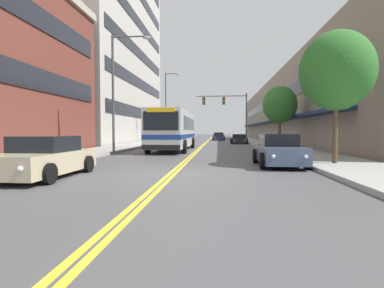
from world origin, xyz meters
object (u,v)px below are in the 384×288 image
Objects in this scene: car_navy_moving_lead at (219,137)px; street_tree_right_mid at (280,105)px; city_bus at (174,129)px; car_slate_blue_parked_right_foreground at (279,151)px; traffic_signal_mast at (229,108)px; street_tree_right_near at (336,71)px; car_silver_parked_left_mid at (167,139)px; fire_hydrant at (291,148)px; street_lamp_left_far at (167,102)px; car_charcoal_parked_right_mid at (239,139)px; car_beige_parked_left_far at (44,158)px; street_lamp_left_near at (119,83)px; car_red_parked_left_near at (174,138)px.

street_tree_right_mid is at bearing -77.97° from car_navy_moving_lead.
street_tree_right_mid reaches higher than city_bus.
car_slate_blue_parked_right_foreground reaches higher than car_navy_moving_lead.
traffic_signal_mast is at bearing 110.98° from street_tree_right_mid.
car_slate_blue_parked_right_foreground is 0.72× the size of street_tree_right_near.
street_tree_right_near is (8.85, -11.16, 2.44)m from city_bus.
car_slate_blue_parked_right_foreground is 4.29m from street_tree_right_near.
car_navy_moving_lead is (6.02, 18.24, 0.01)m from car_silver_parked_left_mid.
car_slate_blue_parked_right_foreground is (6.45, -11.01, -1.11)m from city_bus.
fire_hydrant is at bearing 101.72° from street_tree_right_near.
street_lamp_left_far is at bearing 135.23° from street_tree_right_mid.
car_navy_moving_lead is at bearing 96.89° from fire_hydrant.
fire_hydrant is (11.02, -21.48, -4.80)m from street_lamp_left_far.
fire_hydrant is (1.62, -20.93, 0.04)m from car_charcoal_parked_right_mid.
car_navy_moving_lead is (6.05, 42.96, -0.00)m from car_beige_parked_left_far.
car_charcoal_parked_right_mid is 20.99m from fire_hydrant.
street_tree_right_near is at bearing -84.32° from car_charcoal_parked_right_mid.
car_beige_parked_left_far reaches higher than car_charcoal_parked_right_mid.
street_lamp_left_near is (-2.90, -5.38, 2.99)m from city_bus.
street_lamp_left_near is (-9.35, 5.63, 4.10)m from car_slate_blue_parked_right_foreground.
car_silver_parked_left_mid is at bearing 121.81° from fire_hydrant.
street_lamp_left_far reaches higher than fire_hydrant.
traffic_signal_mast is (-1.43, 24.32, 3.89)m from car_slate_blue_parked_right_foreground.
street_lamp_left_near reaches higher than traffic_signal_mast.
city_bus reaches higher than car_beige_parked_left_far.
car_red_parked_left_near is 6.90m from car_silver_parked_left_mid.
car_beige_parked_left_far is 0.48× the size of street_lamp_left_far.
traffic_signal_mast reaches higher than city_bus.
street_tree_right_mid is at bearing 33.20° from street_lamp_left_near.
car_beige_parked_left_far is (-0.03, -24.72, 0.01)m from car_silver_parked_left_mid.
street_tree_right_near is at bearing 19.47° from car_beige_parked_left_far.
street_lamp_left_near is at bearing -146.80° from street_tree_right_mid.
street_lamp_left_far is (-8.09, 1.33, 0.85)m from traffic_signal_mast.
street_lamp_left_far is (-3.06, 14.64, 3.62)m from city_bus.
car_slate_blue_parked_right_foreground is 0.77× the size of street_tree_right_mid.
city_bus is 2.75× the size of car_slate_blue_parked_right_foreground.
car_beige_parked_left_far is at bearing -104.43° from traffic_signal_mast.
car_navy_moving_lead is 26.13m from street_tree_right_mid.
car_red_parked_left_near is at bearing 88.78° from street_lamp_left_near.
street_lamp_left_near is at bearing 148.95° from car_slate_blue_parked_right_foreground.
car_silver_parked_left_mid is 6.97m from street_lamp_left_far.
street_lamp_left_near is at bearing 172.35° from fire_hydrant.
street_tree_right_mid is at bearing 88.69° from street_tree_right_near.
street_tree_right_near is (2.40, -0.14, 3.55)m from car_slate_blue_parked_right_foreground.
car_charcoal_parked_right_mid is 4.74× the size of fire_hydrant.
street_tree_right_mid is (9.16, 2.51, 2.14)m from city_bus.
traffic_signal_mast is at bearing 67.02° from street_lamp_left_near.
car_red_parked_left_near is at bearing 164.49° from car_charcoal_parked_right_mid.
street_tree_right_mid is (11.42, -7.11, 3.29)m from car_silver_parked_left_mid.
traffic_signal_mast is at bearing -85.04° from car_navy_moving_lead.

